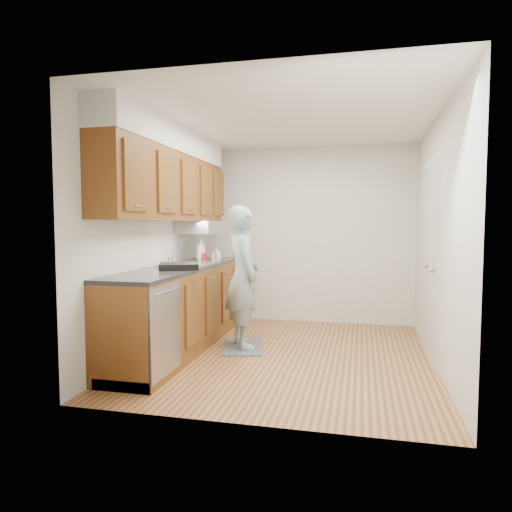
{
  "coord_description": "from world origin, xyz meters",
  "views": [
    {
      "loc": [
        0.77,
        -4.78,
        1.42
      ],
      "look_at": [
        -0.39,
        0.25,
        1.05
      ],
      "focal_mm": 32.0,
      "sensor_mm": 36.0,
      "label": 1
    }
  ],
  "objects_px": {
    "soap_bottle_b": "(217,253)",
    "soap_bottle_c": "(200,255)",
    "soda_can": "(204,258)",
    "dish_rack": "(179,266)",
    "person": "(243,267)",
    "steel_can": "(214,257)",
    "soap_bottle_a": "(201,250)"
  },
  "relations": [
    {
      "from": "person",
      "to": "soda_can",
      "type": "relative_size",
      "value": 15.94
    },
    {
      "from": "soap_bottle_b",
      "to": "soap_bottle_c",
      "type": "relative_size",
      "value": 1.16
    },
    {
      "from": "dish_rack",
      "to": "soap_bottle_c",
      "type": "bearing_deg",
      "value": 77.29
    },
    {
      "from": "soap_bottle_c",
      "to": "dish_rack",
      "type": "relative_size",
      "value": 0.38
    },
    {
      "from": "soap_bottle_b",
      "to": "soda_can",
      "type": "xyz_separation_m",
      "value": [
        -0.05,
        -0.34,
        -0.03
      ]
    },
    {
      "from": "person",
      "to": "steel_can",
      "type": "relative_size",
      "value": 13.87
    },
    {
      "from": "soap_bottle_b",
      "to": "soap_bottle_a",
      "type": "bearing_deg",
      "value": -118.19
    },
    {
      "from": "soda_can",
      "to": "dish_rack",
      "type": "distance_m",
      "value": 0.88
    },
    {
      "from": "person",
      "to": "dish_rack",
      "type": "bearing_deg",
      "value": 103.16
    },
    {
      "from": "person",
      "to": "soda_can",
      "type": "bearing_deg",
      "value": 27.98
    },
    {
      "from": "soap_bottle_b",
      "to": "soda_can",
      "type": "height_order",
      "value": "soap_bottle_b"
    },
    {
      "from": "soap_bottle_a",
      "to": "soda_can",
      "type": "relative_size",
      "value": 2.59
    },
    {
      "from": "steel_can",
      "to": "soda_can",
      "type": "bearing_deg",
      "value": -159.19
    },
    {
      "from": "soap_bottle_a",
      "to": "steel_can",
      "type": "height_order",
      "value": "soap_bottle_a"
    },
    {
      "from": "person",
      "to": "dish_rack",
      "type": "distance_m",
      "value": 0.77
    },
    {
      "from": "soap_bottle_c",
      "to": "soda_can",
      "type": "distance_m",
      "value": 0.29
    },
    {
      "from": "steel_can",
      "to": "dish_rack",
      "type": "relative_size",
      "value": 0.33
    },
    {
      "from": "soap_bottle_a",
      "to": "dish_rack",
      "type": "height_order",
      "value": "soap_bottle_a"
    },
    {
      "from": "soap_bottle_a",
      "to": "soap_bottle_b",
      "type": "bearing_deg",
      "value": 61.81
    },
    {
      "from": "soap_bottle_b",
      "to": "dish_rack",
      "type": "bearing_deg",
      "value": -90.66
    },
    {
      "from": "person",
      "to": "soap_bottle_c",
      "type": "xyz_separation_m",
      "value": [
        -0.73,
        0.59,
        0.09
      ]
    },
    {
      "from": "soap_bottle_a",
      "to": "soap_bottle_c",
      "type": "relative_size",
      "value": 1.94
    },
    {
      "from": "person",
      "to": "steel_can",
      "type": "bearing_deg",
      "value": 19.1
    },
    {
      "from": "steel_can",
      "to": "dish_rack",
      "type": "bearing_deg",
      "value": -94.62
    },
    {
      "from": "dish_rack",
      "to": "soap_bottle_a",
      "type": "bearing_deg",
      "value": 74.44
    },
    {
      "from": "soap_bottle_a",
      "to": "soap_bottle_b",
      "type": "distance_m",
      "value": 0.27
    },
    {
      "from": "soda_can",
      "to": "dish_rack",
      "type": "height_order",
      "value": "soda_can"
    },
    {
      "from": "soap_bottle_b",
      "to": "soap_bottle_c",
      "type": "xyz_separation_m",
      "value": [
        -0.2,
        -0.09,
        -0.01
      ]
    },
    {
      "from": "person",
      "to": "soap_bottle_c",
      "type": "relative_size",
      "value": 11.93
    },
    {
      "from": "soda_can",
      "to": "dish_rack",
      "type": "bearing_deg",
      "value": -87.58
    },
    {
      "from": "soap_bottle_c",
      "to": "steel_can",
      "type": "xyz_separation_m",
      "value": [
        0.26,
        -0.21,
        -0.01
      ]
    },
    {
      "from": "soap_bottle_c",
      "to": "dish_rack",
      "type": "distance_m",
      "value": 1.15
    }
  ]
}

